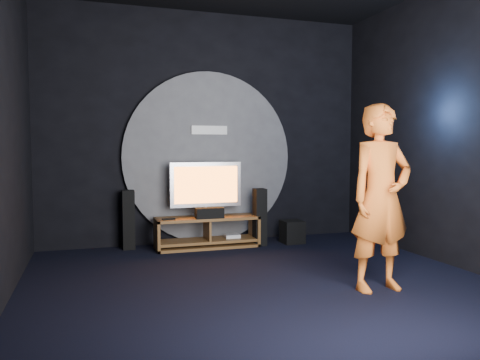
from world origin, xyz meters
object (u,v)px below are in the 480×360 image
at_px(tv, 206,187).
at_px(tower_speaker_right, 260,217).
at_px(subwoofer, 292,232).
at_px(player, 381,198).
at_px(tower_speaker_left, 128,220).
at_px(media_console, 208,234).

height_order(tv, tower_speaker_right, tv).
height_order(tv, subwoofer, tv).
xyz_separation_m(subwoofer, player, (-0.12, -2.44, 0.78)).
distance_m(tower_speaker_left, player, 3.63).
height_order(tv, player, player).
xyz_separation_m(media_console, tv, (-0.01, 0.07, 0.69)).
bearing_deg(tv, player, -65.14).
relative_size(tower_speaker_left, subwoofer, 2.46).
relative_size(tv, tower_speaker_left, 1.24).
distance_m(tower_speaker_left, subwoofer, 2.45).
distance_m(media_console, tv, 0.69).
bearing_deg(media_console, player, -64.68).
distance_m(subwoofer, player, 2.56).
xyz_separation_m(tower_speaker_left, player, (2.30, -2.76, 0.53)).
bearing_deg(media_console, tower_speaker_left, 167.69).
bearing_deg(media_console, tower_speaker_right, -7.29).
height_order(tower_speaker_left, tower_speaker_right, same).
bearing_deg(tower_speaker_right, media_console, 172.71).
relative_size(tower_speaker_left, player, 0.45).
bearing_deg(tower_speaker_left, tower_speaker_right, -10.27).
xyz_separation_m(media_console, player, (1.19, -2.52, 0.76)).
bearing_deg(tv, tower_speaker_left, 171.00).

